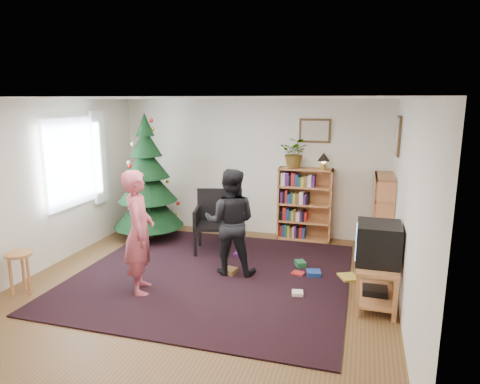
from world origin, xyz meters
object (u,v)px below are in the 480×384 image
(bookshelf_back, at_px, (305,203))
(table_lamp, at_px, (324,158))
(bookshelf_right, at_px, (382,214))
(picture_back, at_px, (315,131))
(picture_right, at_px, (398,136))
(crt_tv, at_px, (378,243))
(stool, at_px, (19,262))
(tv_stand, at_px, (376,280))
(person_standing, at_px, (139,232))
(armchair, at_px, (215,218))
(christmas_tree, at_px, (148,188))
(person_by_chair, at_px, (230,222))
(potted_plant, at_px, (295,153))

(bookshelf_back, relative_size, table_lamp, 4.54)
(bookshelf_right, distance_m, table_lamp, 1.37)
(picture_back, distance_m, picture_right, 1.51)
(crt_tv, xyz_separation_m, table_lamp, (-0.89, 2.30, 0.70))
(picture_right, distance_m, stool, 5.59)
(tv_stand, bearing_deg, stool, -167.78)
(picture_right, xyz_separation_m, person_standing, (-3.20, -2.18, -1.14))
(picture_back, height_order, armchair, picture_back)
(bookshelf_back, distance_m, stool, 4.59)
(armchair, distance_m, person_standing, 1.83)
(christmas_tree, xyz_separation_m, armchair, (1.36, -0.27, -0.39))
(picture_right, relative_size, stool, 1.08)
(table_lamp, bearing_deg, bookshelf_back, -180.00)
(tv_stand, bearing_deg, table_lamp, 111.15)
(person_standing, height_order, person_by_chair, person_standing)
(picture_back, xyz_separation_m, christmas_tree, (-2.83, -0.87, -1.01))
(christmas_tree, distance_m, bookshelf_right, 4.05)
(stool, bearing_deg, person_standing, 18.36)
(picture_back, bearing_deg, bookshelf_back, -131.54)
(person_standing, bearing_deg, stool, 83.61)
(christmas_tree, distance_m, bookshelf_back, 2.83)
(christmas_tree, height_order, stool, christmas_tree)
(crt_tv, bearing_deg, person_standing, -170.95)
(picture_back, relative_size, person_by_chair, 0.36)
(armchair, bearing_deg, picture_back, 24.59)
(tv_stand, relative_size, potted_plant, 1.61)
(picture_back, height_order, person_standing, picture_back)
(bookshelf_back, distance_m, tv_stand, 2.61)
(christmas_tree, xyz_separation_m, stool, (-0.52, -2.52, -0.51))
(picture_right, distance_m, bookshelf_right, 1.31)
(picture_back, relative_size, crt_tv, 0.99)
(armchair, bearing_deg, tv_stand, -40.04)
(bookshelf_right, relative_size, person_standing, 0.80)
(bookshelf_back, height_order, table_lamp, table_lamp)
(picture_back, xyz_separation_m, person_standing, (-1.88, -2.90, -1.14))
(armchair, height_order, potted_plant, potted_plant)
(picture_right, height_order, christmas_tree, christmas_tree)
(christmas_tree, bearing_deg, armchair, -11.07)
(armchair, distance_m, table_lamp, 2.15)
(stool, relative_size, potted_plant, 1.04)
(picture_right, height_order, potted_plant, picture_right)
(picture_right, bearing_deg, christmas_tree, -178.01)
(bookshelf_back, distance_m, crt_tv, 2.59)
(armchair, relative_size, person_standing, 0.63)
(picture_back, relative_size, table_lamp, 1.92)
(bookshelf_right, bearing_deg, crt_tv, 176.30)
(christmas_tree, distance_m, person_standing, 2.25)
(christmas_tree, xyz_separation_m, tv_stand, (3.90, -1.56, -0.62))
(bookshelf_back, bearing_deg, person_by_chair, -113.44)
(christmas_tree, height_order, tv_stand, christmas_tree)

